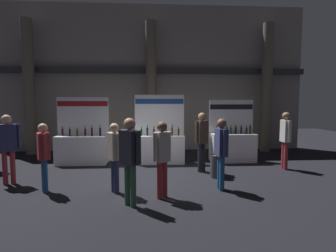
% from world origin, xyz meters
% --- Properties ---
extents(ground_plane, '(27.31, 27.31, 0.00)m').
position_xyz_m(ground_plane, '(0.00, 0.00, 0.00)').
color(ground_plane, black).
extents(hall_colonnade, '(13.66, 1.04, 6.40)m').
position_xyz_m(hall_colonnade, '(0.00, 4.45, 3.15)').
color(hall_colonnade, gray).
rests_on(hall_colonnade, ground_plane).
extents(exhibitor_booth_0, '(1.81, 0.66, 2.33)m').
position_xyz_m(exhibitor_booth_0, '(-2.43, 1.83, 0.60)').
color(exhibitor_booth_0, white).
rests_on(exhibitor_booth_0, ground_plane).
extents(exhibitor_booth_1, '(1.78, 0.66, 2.42)m').
position_xyz_m(exhibitor_booth_1, '(0.29, 1.82, 0.61)').
color(exhibitor_booth_1, white).
rests_on(exhibitor_booth_1, ground_plane).
extents(exhibitor_booth_2, '(1.64, 0.66, 2.24)m').
position_xyz_m(exhibitor_booth_2, '(2.95, 1.87, 0.60)').
color(exhibitor_booth_2, white).
rests_on(exhibitor_booth_2, ground_plane).
extents(trash_bin, '(0.36, 0.36, 0.65)m').
position_xyz_m(trash_bin, '(1.85, -0.15, 0.32)').
color(trash_bin, '#38383D').
rests_on(trash_bin, ground_plane).
extents(visitor_1, '(0.46, 0.47, 1.83)m').
position_xyz_m(visitor_1, '(-0.45, -2.14, 1.11)').
color(visitor_1, '#33563D').
rests_on(visitor_1, ground_plane).
extents(visitor_2, '(0.44, 0.35, 1.83)m').
position_xyz_m(visitor_2, '(1.54, 0.50, 1.09)').
color(visitor_2, '#23232D').
rests_on(visitor_2, ground_plane).
extents(visitor_3, '(0.41, 0.35, 1.72)m').
position_xyz_m(visitor_3, '(0.22, -1.73, 1.01)').
color(visitor_3, maroon).
rests_on(visitor_3, ground_plane).
extents(visitor_4, '(0.24, 0.52, 1.84)m').
position_xyz_m(visitor_4, '(4.27, 0.65, 1.09)').
color(visitor_4, maroon).
rests_on(visitor_4, ground_plane).
extents(visitor_5, '(0.24, 0.57, 1.75)m').
position_xyz_m(visitor_5, '(1.69, -1.24, 1.05)').
color(visitor_5, navy).
rests_on(visitor_5, ground_plane).
extents(visitor_6, '(0.39, 0.44, 1.66)m').
position_xyz_m(visitor_6, '(-0.88, -1.29, 0.98)').
color(visitor_6, navy).
rests_on(visitor_6, ground_plane).
extents(visitor_7, '(0.60, 0.33, 1.83)m').
position_xyz_m(visitor_7, '(-3.75, -0.44, 1.11)').
color(visitor_7, maroon).
rests_on(visitor_7, ground_plane).
extents(visitor_8, '(0.39, 0.48, 1.65)m').
position_xyz_m(visitor_8, '(-2.57, -1.14, 0.98)').
color(visitor_8, navy).
rests_on(visitor_8, ground_plane).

